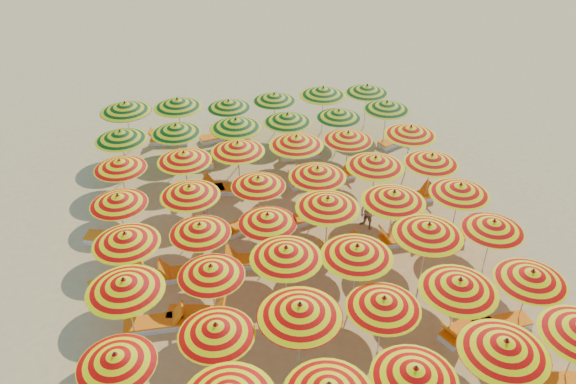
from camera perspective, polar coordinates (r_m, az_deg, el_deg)
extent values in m
plane|color=tan|center=(19.90, 0.34, -4.62)|extent=(120.00, 120.00, 0.00)
sphere|color=black|center=(12.81, 4.21, -18.78)|extent=(0.07, 0.07, 0.07)
cone|color=orange|center=(13.59, 12.79, -17.52)|extent=(2.19, 2.19, 0.39)
sphere|color=black|center=(13.42, 12.91, -16.92)|extent=(0.07, 0.07, 0.07)
cylinder|color=silver|center=(15.21, 20.44, -16.84)|extent=(0.04, 0.04, 2.18)
cone|color=orange|center=(14.52, 21.18, -14.42)|extent=(2.75, 2.75, 0.42)
sphere|color=black|center=(14.36, 21.38, -13.78)|extent=(0.07, 0.07, 0.07)
cylinder|color=silver|center=(16.42, 27.00, -14.49)|extent=(0.04, 0.04, 2.09)
cylinder|color=silver|center=(14.91, -16.55, -17.98)|extent=(0.04, 0.04, 1.91)
cone|color=orange|center=(14.29, -17.09, -15.90)|extent=(2.27, 2.27, 0.36)
sphere|color=black|center=(14.13, -17.23, -15.34)|extent=(0.06, 0.06, 0.06)
cylinder|color=silver|center=(14.98, -7.09, -15.87)|extent=(0.04, 0.04, 1.96)
cone|color=orange|center=(14.35, -7.32, -13.67)|extent=(2.06, 2.06, 0.37)
sphere|color=black|center=(14.20, -7.39, -13.08)|extent=(0.07, 0.07, 0.07)
cylinder|color=silver|center=(15.07, 1.17, -14.45)|extent=(0.04, 0.04, 2.21)
cone|color=orange|center=(14.37, 1.21, -11.90)|extent=(2.50, 2.50, 0.42)
sphere|color=black|center=(14.20, 1.22, -11.21)|extent=(0.07, 0.07, 0.07)
cylinder|color=silver|center=(15.65, 9.40, -13.29)|extent=(0.04, 0.04, 2.00)
cone|color=orange|center=(15.03, 9.71, -11.02)|extent=(2.32, 2.32, 0.38)
sphere|color=black|center=(14.88, 9.79, -10.42)|extent=(0.07, 0.07, 0.07)
cylinder|color=silver|center=(16.42, 16.48, -11.38)|extent=(0.04, 0.04, 2.13)
cone|color=orange|center=(15.80, 17.02, -8.99)|extent=(2.50, 2.50, 0.41)
sphere|color=black|center=(15.65, 17.16, -8.36)|extent=(0.07, 0.07, 0.07)
cylinder|color=silver|center=(17.50, 22.89, -9.97)|extent=(0.04, 0.04, 2.00)
cone|color=orange|center=(16.95, 23.52, -7.82)|extent=(2.50, 2.50, 0.38)
sphere|color=black|center=(16.82, 23.69, -7.26)|extent=(0.07, 0.07, 0.07)
cylinder|color=silver|center=(16.37, -15.77, -11.42)|extent=(0.04, 0.04, 2.13)
cone|color=orange|center=(15.75, -16.28, -9.03)|extent=(2.57, 2.57, 0.41)
sphere|color=black|center=(15.59, -16.42, -8.40)|extent=(0.07, 0.07, 0.07)
cylinder|color=silver|center=(16.55, -7.61, -10.05)|extent=(0.04, 0.04, 1.92)
cone|color=orange|center=(15.99, -7.83, -7.88)|extent=(2.32, 2.32, 0.37)
sphere|color=black|center=(15.86, -7.89, -7.31)|extent=(0.06, 0.06, 0.06)
cylinder|color=silver|center=(16.74, -0.18, -8.60)|extent=(0.04, 0.04, 2.13)
cone|color=orange|center=(16.13, -0.19, -6.17)|extent=(2.58, 2.58, 0.41)
sphere|color=black|center=(15.98, -0.19, -5.52)|extent=(0.07, 0.07, 0.07)
cylinder|color=silver|center=(16.91, 6.81, -8.36)|extent=(0.04, 0.04, 2.13)
cone|color=orange|center=(16.31, 7.02, -5.94)|extent=(2.61, 2.61, 0.41)
sphere|color=black|center=(16.17, 7.08, -5.30)|extent=(0.07, 0.07, 0.07)
cylinder|color=silver|center=(18.01, 13.69, -6.09)|extent=(0.04, 0.04, 2.18)
cone|color=orange|center=(17.43, 14.10, -3.70)|extent=(2.20, 2.20, 0.42)
sphere|color=black|center=(17.29, 14.21, -3.07)|extent=(0.07, 0.07, 0.07)
cylinder|color=silver|center=(19.06, 19.67, -5.23)|extent=(0.04, 0.04, 1.94)
cone|color=orange|center=(18.57, 20.15, -3.20)|extent=(2.11, 2.11, 0.37)
sphere|color=black|center=(18.45, 20.28, -2.67)|extent=(0.06, 0.06, 0.06)
cylinder|color=silver|center=(18.00, -15.74, -6.75)|extent=(0.04, 0.04, 2.05)
cone|color=orange|center=(17.46, -16.18, -4.52)|extent=(2.70, 2.70, 0.39)
sphere|color=black|center=(17.32, -16.29, -3.94)|extent=(0.07, 0.07, 0.07)
cylinder|color=silver|center=(18.05, -8.71, -5.79)|extent=(0.04, 0.04, 1.94)
cone|color=orange|center=(17.54, -8.94, -3.66)|extent=(2.47, 2.47, 0.37)
sphere|color=black|center=(17.41, -9.00, -3.11)|extent=(0.06, 0.06, 0.06)
cylinder|color=silver|center=(18.30, -2.03, -4.78)|extent=(0.04, 0.04, 1.90)
cone|color=orange|center=(17.80, -2.09, -2.69)|extent=(2.46, 2.46, 0.36)
sphere|color=black|center=(17.68, -2.10, -2.15)|extent=(0.06, 0.06, 0.06)
cylinder|color=silver|center=(18.73, 3.95, -3.39)|extent=(0.04, 0.04, 2.12)
cone|color=orange|center=(18.20, 4.06, -1.07)|extent=(2.59, 2.59, 0.40)
sphere|color=black|center=(18.07, 4.09, -0.46)|extent=(0.07, 0.07, 0.07)
cylinder|color=silver|center=(19.26, 10.43, -2.74)|extent=(0.04, 0.04, 2.15)
cone|color=orange|center=(18.73, 10.72, -0.44)|extent=(2.76, 2.76, 0.41)
sphere|color=black|center=(18.60, 10.79, 0.16)|extent=(0.07, 0.07, 0.07)
cylinder|color=silver|center=(20.30, 16.67, -1.79)|extent=(0.04, 0.04, 2.05)
cone|color=orange|center=(19.82, 17.08, 0.31)|extent=(2.49, 2.49, 0.39)
sphere|color=black|center=(19.70, 17.19, 0.85)|extent=(0.07, 0.07, 0.07)
cylinder|color=silver|center=(19.91, -16.48, -2.73)|extent=(0.04, 0.04, 1.93)
cone|color=orange|center=(19.45, -16.86, -0.74)|extent=(2.18, 2.18, 0.37)
sphere|color=black|center=(19.33, -16.97, -0.22)|extent=(0.06, 0.06, 0.06)
cylinder|color=silver|center=(19.64, -9.71, -2.03)|extent=(0.04, 0.04, 2.05)
cone|color=orange|center=(19.14, -9.95, 0.14)|extent=(2.64, 2.64, 0.39)
sphere|color=black|center=(19.02, -10.02, 0.70)|extent=(0.07, 0.07, 0.07)
cylinder|color=silver|center=(20.01, -2.96, -0.96)|extent=(0.04, 0.04, 1.94)
cone|color=orange|center=(19.55, -3.04, 1.07)|extent=(2.21, 2.21, 0.37)
sphere|color=black|center=(19.43, -3.05, 1.60)|extent=(0.06, 0.06, 0.06)
cylinder|color=silver|center=(20.35, 2.95, -0.11)|extent=(0.04, 0.04, 2.07)
cone|color=orange|center=(19.86, 3.02, 2.04)|extent=(2.57, 2.57, 0.39)
sphere|color=black|center=(19.75, 3.04, 2.60)|extent=(0.07, 0.07, 0.07)
cylinder|color=silver|center=(21.05, 8.66, 0.89)|extent=(0.04, 0.04, 2.14)
cone|color=orange|center=(20.57, 8.88, 3.06)|extent=(2.62, 2.62, 0.41)
sphere|color=black|center=(20.45, 8.93, 3.63)|extent=(0.07, 0.07, 0.07)
cylinder|color=silver|center=(21.80, 14.07, 1.29)|extent=(0.04, 0.04, 2.03)
cone|color=orange|center=(21.36, 14.39, 3.28)|extent=(2.62, 2.62, 0.39)
sphere|color=black|center=(21.25, 14.47, 3.80)|extent=(0.07, 0.07, 0.07)
cylinder|color=silver|center=(21.86, -16.36, 0.84)|extent=(0.04, 0.04, 1.94)
cone|color=orange|center=(21.43, -16.71, 2.73)|extent=(2.38, 2.38, 0.37)
sphere|color=black|center=(21.33, -16.80, 3.22)|extent=(0.06, 0.06, 0.06)
cylinder|color=silver|center=(21.63, -10.27, 1.54)|extent=(0.04, 0.04, 2.05)
cone|color=orange|center=(21.18, -10.51, 3.58)|extent=(2.25, 2.25, 0.39)
sphere|color=black|center=(21.07, -10.57, 4.11)|extent=(0.07, 0.07, 0.07)
cylinder|color=silver|center=(21.94, -5.01, 2.54)|extent=(0.04, 0.04, 2.08)
cone|color=orange|center=(21.49, -5.13, 4.60)|extent=(2.72, 2.72, 0.40)
sphere|color=black|center=(21.38, -5.16, 5.13)|extent=(0.07, 0.07, 0.07)
cylinder|color=silver|center=(22.19, 0.84, 3.14)|extent=(0.04, 0.04, 2.13)
cone|color=orange|center=(21.74, 0.86, 5.24)|extent=(2.73, 2.73, 0.41)
sphere|color=black|center=(21.63, 0.86, 5.78)|extent=(0.07, 0.07, 0.07)
cylinder|color=silver|center=(22.91, 6.01, 3.78)|extent=(0.04, 0.04, 1.98)
cone|color=orange|center=(22.50, 6.13, 5.67)|extent=(2.42, 2.42, 0.38)
sphere|color=black|center=(22.40, 6.16, 6.16)|extent=(0.07, 0.07, 0.07)
cylinder|color=silver|center=(23.49, 12.10, 4.14)|extent=(0.04, 0.04, 2.10)
cone|color=orange|center=(23.06, 12.36, 6.10)|extent=(2.64, 2.64, 0.40)
sphere|color=black|center=(22.96, 12.43, 6.61)|extent=(0.07, 0.07, 0.07)
cylinder|color=silver|center=(23.61, -16.31, 3.63)|extent=(0.04, 0.04, 2.07)
cone|color=#646B04|center=(23.20, -16.65, 5.55)|extent=(2.50, 2.50, 0.39)
sphere|color=black|center=(23.10, -16.74, 6.04)|extent=(0.07, 0.07, 0.07)
cylinder|color=silver|center=(23.65, -11.09, 4.41)|extent=(0.04, 0.04, 2.03)
cone|color=#646B04|center=(23.25, -11.32, 6.30)|extent=(2.59, 2.59, 0.39)
sphere|color=black|center=(23.15, -11.38, 6.79)|extent=(0.07, 0.07, 0.07)
cylinder|color=silver|center=(23.48, -5.20, 4.90)|extent=(0.04, 0.04, 2.18)
cone|color=#646B04|center=(23.04, -5.32, 6.95)|extent=(2.24, 2.24, 0.41)
sphere|color=black|center=(22.94, -5.35, 7.49)|extent=(0.07, 0.07, 0.07)
cylinder|color=silver|center=(24.10, -0.05, 5.66)|extent=(0.04, 0.04, 2.03)
cone|color=#646B04|center=(23.70, -0.05, 7.54)|extent=(2.46, 2.46, 0.39)
sphere|color=black|center=(23.61, -0.05, 8.03)|extent=(0.07, 0.07, 0.07)
cylinder|color=silver|center=(24.79, 5.08, 6.19)|extent=(0.04, 0.04, 1.91)
cone|color=#646B04|center=(24.42, 5.18, 7.91)|extent=(2.46, 2.46, 0.36)
sphere|color=black|center=(24.33, 5.20, 8.36)|extent=(0.06, 0.06, 0.06)
cylinder|color=silver|center=(25.50, 9.80, 6.83)|extent=(0.04, 0.04, 2.06)
cone|color=#646B04|center=(25.12, 10.00, 8.65)|extent=(2.39, 2.39, 0.39)
sphere|color=black|center=(25.03, 10.05, 9.11)|extent=(0.07, 0.07, 0.07)
cylinder|color=silver|center=(25.68, -15.87, 6.38)|extent=(0.04, 0.04, 2.21)
cone|color=#646B04|center=(25.27, -16.20, 8.30)|extent=(2.68, 2.68, 0.42)
sphere|color=black|center=(25.18, -16.29, 8.80)|extent=(0.07, 0.07, 0.07)
cylinder|color=silver|center=(25.63, -10.92, 6.97)|extent=(0.04, 0.04, 2.16)
cone|color=#646B04|center=(25.23, -11.15, 8.87)|extent=(2.34, 2.34, 0.41)
sphere|color=black|center=(25.13, -11.21, 9.36)|extent=(0.07, 0.07, 0.07)
cylinder|color=silver|center=(25.71, -5.94, 7.20)|extent=(0.04, 0.04, 1.91)
cone|color=#646B04|center=(25.35, -6.05, 8.87)|extent=(2.00, 2.00, 0.36)
sphere|color=black|center=(25.26, -6.07, 9.30)|extent=(0.06, 0.06, 0.06)
cylinder|color=silver|center=(26.14, -1.37, 7.90)|extent=(0.04, 0.04, 1.96)
cone|color=#646B04|center=(25.78, -1.40, 9.60)|extent=(2.18, 2.18, 0.37)
sphere|color=black|center=(25.70, -1.40, 10.04)|extent=(0.07, 0.07, 0.07)
cylinder|color=silver|center=(26.34, 3.52, 8.29)|extent=(0.04, 0.04, 2.16)
cone|color=#646B04|center=(25.95, 3.59, 10.16)|extent=(2.59, 2.59, 0.41)
sphere|color=black|center=(25.86, 3.61, 10.64)|extent=(0.07, 0.07, 0.07)
cylinder|color=silver|center=(27.10, 7.89, 8.62)|extent=(0.04, 0.04, 2.02)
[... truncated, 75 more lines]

